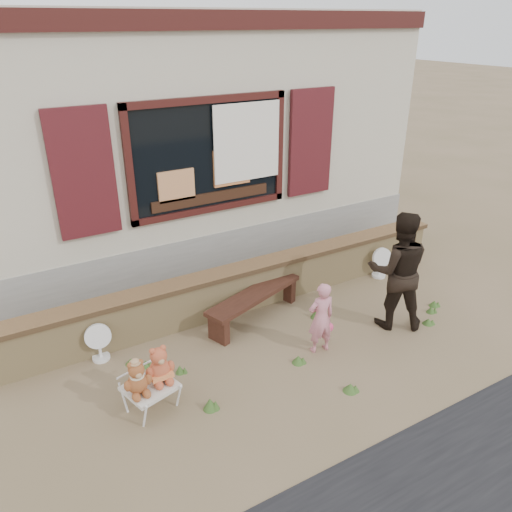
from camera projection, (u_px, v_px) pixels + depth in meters
ground at (279, 341)px, 6.62m from camera, size 80.00×80.00×0.00m
shopfront at (151, 130)px, 9.26m from camera, size 8.04×5.13×4.00m
brick_wall at (242, 287)px, 7.25m from camera, size 7.10×0.36×0.67m
bench at (254, 300)px, 6.98m from camera, size 1.66×0.86×0.42m
folding_chair at (150, 388)px, 5.34m from camera, size 0.62×0.57×0.32m
teddy_bear_left at (137, 377)px, 5.15m from camera, size 0.36×0.33×0.41m
teddy_bear_right at (159, 363)px, 5.33m from camera, size 0.39×0.36×0.44m
child at (321, 318)px, 6.23m from camera, size 0.38×0.28×0.97m
adult at (398, 271)px, 6.64m from camera, size 1.02×0.97×1.66m
fan_left at (99, 342)px, 6.15m from camera, size 0.33×0.22×0.52m
fan_right at (380, 262)px, 8.16m from camera, size 0.34×0.22×0.53m
grass_tufts at (302, 349)px, 6.35m from camera, size 4.46×1.90×0.15m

